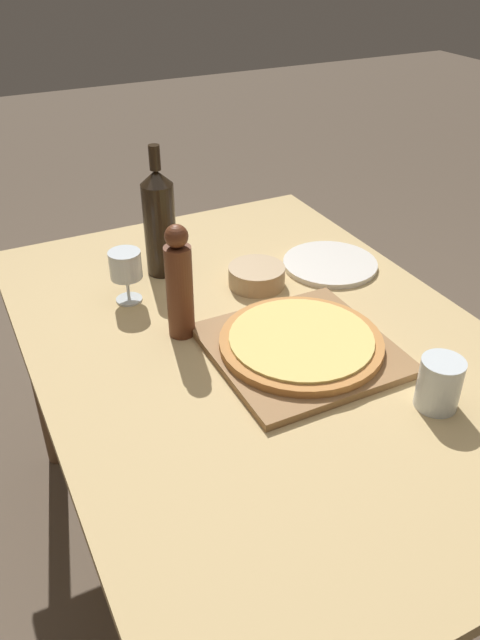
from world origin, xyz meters
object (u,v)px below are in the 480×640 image
wine_bottle (159,222)px  small_bowl (257,276)px  wine_glass (126,267)px  pizza (301,341)px  pepper_mill (179,284)px

wine_bottle → small_bowl: 0.28m
wine_bottle → wine_glass: wine_bottle is taller
pizza → small_bowl: small_bowl is taller
pizza → wine_bottle: size_ratio=1.04×
pepper_mill → small_bowl: size_ratio=1.86×
wine_glass → wine_bottle: bearing=38.4°
wine_bottle → wine_glass: (-0.13, -0.10, -0.05)m
pepper_mill → small_bowl: (0.25, 0.12, -0.10)m
wine_bottle → pepper_mill: wine_bottle is taller
wine_bottle → pepper_mill: bearing=-102.3°
pizza → wine_glass: 0.46m
pizza → small_bowl: bearing=80.3°
small_bowl → pepper_mill: bearing=-154.7°
small_bowl → wine_bottle: bearing=137.6°
pepper_mill → wine_glass: pepper_mill is taller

